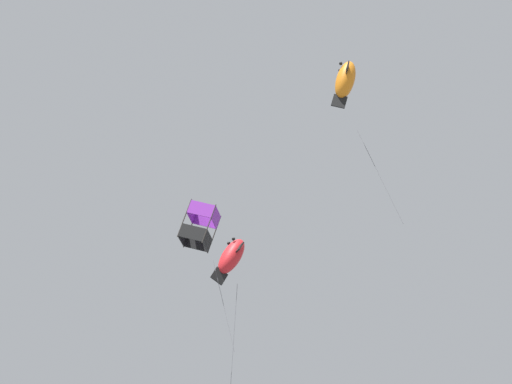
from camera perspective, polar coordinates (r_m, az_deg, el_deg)
The scene contains 3 objects.
kite_fish_highest at distance 33.80m, azimuth -1.63°, elevation -4.23°, with size 1.77×1.66×7.65m.
kite_fish_mid_left at distance 29.20m, azimuth 5.84°, elevation 7.25°, with size 2.51×1.82×6.38m.
kite_box_upper_right at distance 30.94m, azimuth -3.69°, elevation -2.26°, with size 2.25×2.03×5.60m.
Camera 1 is at (-26.41, 0.03, 8.58)m, focal length 61.41 mm.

